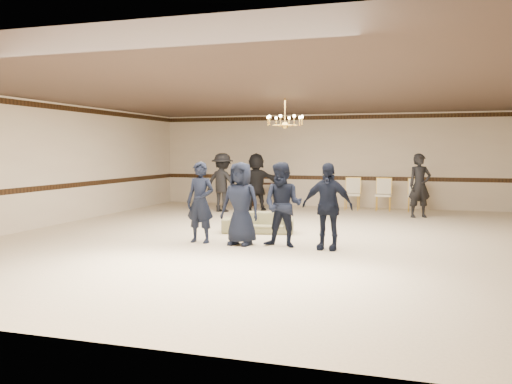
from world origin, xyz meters
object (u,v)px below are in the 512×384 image
adult_left (222,183)px  banquet_chair_mid (383,195)px  chandelier (285,112)px  adult_mid (256,182)px  settee (258,223)px  console_table (266,195)px  boy_d (327,206)px  boy_a (200,202)px  banquet_chair_left (352,194)px  boy_b (241,204)px  banquet_chair_right (416,196)px  boy_c (283,205)px  adult_right (420,186)px

adult_left → banquet_chair_mid: bearing=-147.8°
chandelier → adult_mid: chandelier is taller
settee → console_table: size_ratio=1.69×
adult_left → console_table: 2.22m
boy_d → chandelier: bearing=127.7°
chandelier → boy_d: 3.26m
adult_mid → banquet_chair_mid: size_ratio=1.79×
boy_a → console_table: boy_a is taller
boy_d → banquet_chair_left: boy_d is taller
boy_b → adult_left: bearing=120.8°
chandelier → boy_b: chandelier is taller
banquet_chair_mid → banquet_chair_right: same height
banquet_chair_left → console_table: (-3.00, 0.20, -0.11)m
adult_mid → console_table: size_ratio=1.89×
boy_c → banquet_chair_mid: bearing=85.9°
chandelier → boy_b: bearing=-100.5°
chandelier → boy_b: size_ratio=0.55×
boy_d → banquet_chair_mid: 7.35m
adult_left → console_table: (0.87, 1.98, -0.52)m
adult_mid → banquet_chair_right: adult_mid is taller
boy_a → adult_mid: (-0.70, 6.25, 0.07)m
boy_d → console_table: size_ratio=1.75×
boy_b → console_table: bearing=108.7°
boy_b → chandelier: bearing=86.0°
chandelier → settee: size_ratio=0.56×
banquet_chair_mid → banquet_chair_right: bearing=2.9°
boy_b → boy_c: bearing=6.5°
console_table → boy_d: bearing=-68.1°
boy_a → banquet_chair_left: 7.68m
adult_right → chandelier: bearing=-156.6°
boy_c → adult_right: 6.40m
boy_c → boy_b: bearing=-172.8°
banquet_chair_right → console_table: bearing=175.5°
boy_c → console_table: boy_c is taller
settee → adult_mid: (-1.47, 4.57, 0.69)m
settee → banquet_chair_left: size_ratio=1.60×
banquet_chair_left → banquet_chair_mid: size_ratio=1.00×
adult_left → settee: bearing=133.5°
boy_c → banquet_chair_right: (2.47, 7.32, -0.34)m
boy_a → boy_c: 1.80m
chandelier → banquet_chair_mid: (1.98, 5.19, -2.36)m
banquet_chair_right → chandelier: bearing=-122.1°
chandelier → banquet_chair_mid: size_ratio=0.91×
boy_d → adult_mid: adult_mid is taller
boy_b → adult_right: adult_right is taller
chandelier → boy_d: (1.40, -2.14, -2.02)m
boy_b → settee: (-0.13, 1.67, -0.62)m
boy_c → console_table: bearing=115.8°
boy_c → adult_left: adult_left is taller
boy_a → settee: boy_a is taller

